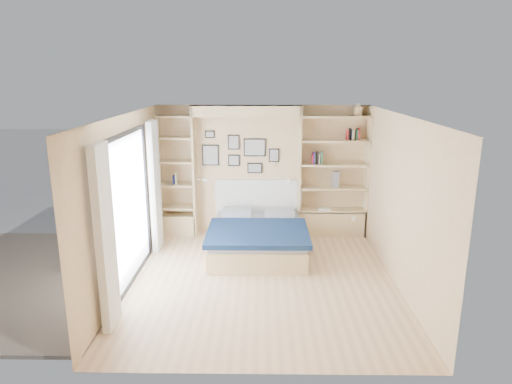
{
  "coord_description": "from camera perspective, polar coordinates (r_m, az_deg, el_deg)",
  "views": [
    {
      "loc": [
        -0.0,
        -6.41,
        3.06
      ],
      "look_at": [
        -0.11,
        0.9,
        1.16
      ],
      "focal_mm": 32.0,
      "sensor_mm": 36.0,
      "label": 1
    }
  ],
  "objects": [
    {
      "name": "shelf_decor",
      "position": [
        8.67,
        9.01,
        5.41
      ],
      "size": [
        3.55,
        0.23,
        2.03
      ],
      "color": "maroon",
      "rests_on": "ground"
    },
    {
      "name": "deck",
      "position": [
        7.96,
        -26.54,
        -9.69
      ],
      "size": [
        3.2,
        4.0,
        0.05
      ],
      "primitive_type": "cube",
      "color": "#6B5C4F",
      "rests_on": "ground"
    },
    {
      "name": "reading_lamps",
      "position": [
        8.64,
        -1.18,
        1.43
      ],
      "size": [
        1.92,
        0.12,
        0.15
      ],
      "color": "silver",
      "rests_on": "ground"
    },
    {
      "name": "bed",
      "position": [
        8.09,
        0.24,
        -5.6
      ],
      "size": [
        1.7,
        2.1,
        1.07
      ],
      "color": "tan",
      "rests_on": "ground"
    },
    {
      "name": "ground",
      "position": [
        7.1,
        0.77,
        -10.98
      ],
      "size": [
        4.5,
        4.5,
        0.0
      ],
      "primitive_type": "plane",
      "color": "#DEB785",
      "rests_on": "ground"
    },
    {
      "name": "photo_gallery",
      "position": [
        8.76,
        -2.15,
        4.97
      ],
      "size": [
        1.48,
        0.02,
        0.82
      ],
      "color": "black",
      "rests_on": "ground"
    },
    {
      "name": "deck_chair",
      "position": [
        8.09,
        -18.78,
        -5.46
      ],
      "size": [
        0.77,
        0.96,
        0.84
      ],
      "rotation": [
        0.0,
        0.0,
        -0.38
      ],
      "color": "tan",
      "rests_on": "ground"
    },
    {
      "name": "room_shell",
      "position": [
        8.18,
        -1.9,
        0.51
      ],
      "size": [
        4.5,
        4.5,
        4.5
      ],
      "color": "#DAB786",
      "rests_on": "ground"
    }
  ]
}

